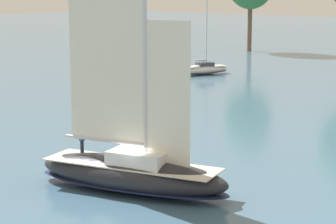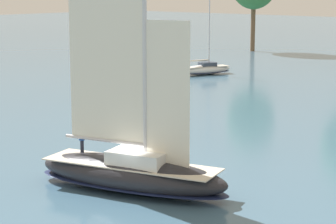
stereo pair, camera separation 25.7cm
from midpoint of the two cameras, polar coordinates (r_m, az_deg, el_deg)
The scene contains 4 objects.
ground_plane at distance 35.30m, azimuth -3.02°, elevation -6.86°, with size 400.00×400.00×0.00m, color #42667F.
sailboat_main at distance 34.95m, azimuth -3.01°, elevation -5.01°, with size 11.58×5.91×15.32m.
sailboat_moored_near_marina at distance 82.01m, azimuth 3.34°, elevation 3.75°, with size 4.50×7.49×9.97m.
channel_buoy at distance 56.54m, azimuth -3.94°, elevation 0.64°, with size 1.06×1.06×1.93m.
Camera 2 is at (23.62, -23.97, 10.70)m, focal length 70.00 mm.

